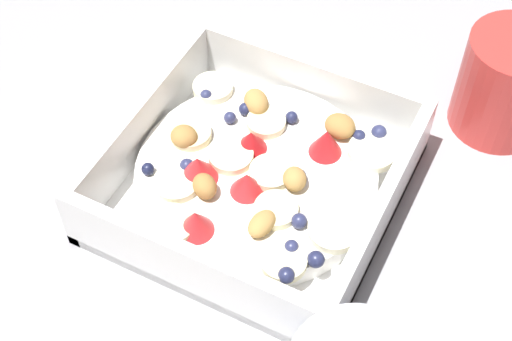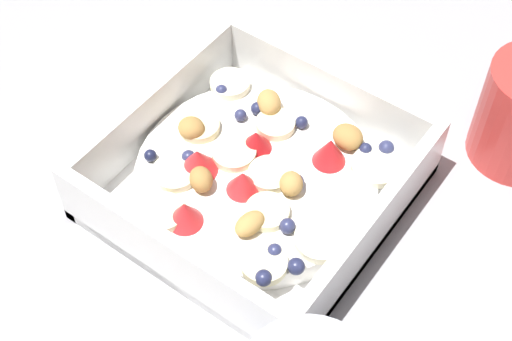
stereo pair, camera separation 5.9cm
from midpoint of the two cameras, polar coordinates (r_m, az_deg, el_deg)
The scene contains 4 objects.
ground_plane at distance 0.62m, azimuth -4.49°, elevation -2.31°, with size 2.40×2.40×0.00m, color #9E9EA3.
fruit_bowl at distance 0.60m, azimuth -2.84°, elevation -0.74°, with size 0.21×0.21×0.06m.
spoon at distance 0.71m, azimuth 0.32°, elevation 7.86°, with size 0.03×0.17×0.01m.
coffee_mug at distance 0.66m, azimuth 15.83°, elevation 6.19°, with size 0.11×0.08×0.09m.
Camera 1 is at (0.32, 0.18, 0.50)m, focal length 53.73 mm.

